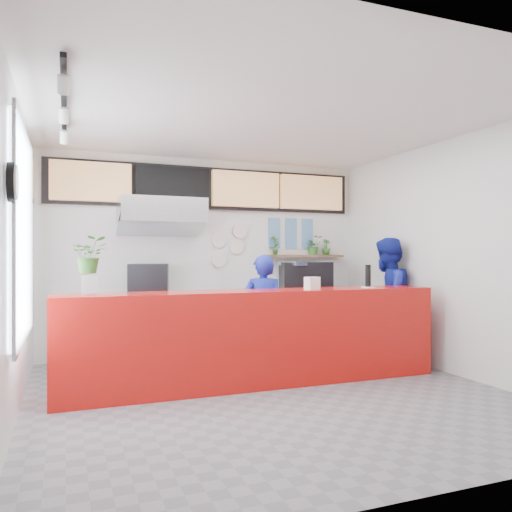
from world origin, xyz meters
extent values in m
plane|color=slate|center=(0.00, 0.00, 0.00)|extent=(5.00, 5.00, 0.00)
plane|color=silver|center=(0.00, 0.00, 3.00)|extent=(5.00, 5.00, 0.00)
plane|color=white|center=(0.00, 2.50, 1.50)|extent=(5.00, 0.00, 5.00)
plane|color=white|center=(-2.50, 0.00, 1.50)|extent=(0.00, 5.00, 5.00)
plane|color=white|center=(2.50, 0.00, 1.50)|extent=(0.00, 5.00, 5.00)
cube|color=red|center=(0.00, 0.40, 0.55)|extent=(4.50, 0.60, 1.10)
cube|color=beige|center=(0.00, 2.49, 2.60)|extent=(5.00, 0.02, 0.80)
cube|color=#B2B5BA|center=(-0.80, 2.20, 0.45)|extent=(1.80, 0.60, 0.90)
cube|color=black|center=(-0.97, 2.20, 1.14)|extent=(0.65, 0.65, 0.49)
cube|color=#B2B5BA|center=(-0.80, 2.15, 2.15)|extent=(1.20, 0.70, 0.35)
cube|color=#B2B5BA|center=(-0.80, 2.15, 1.95)|extent=(1.20, 0.69, 0.31)
cube|color=#B2B5BA|center=(1.50, 2.20, 0.45)|extent=(1.80, 0.60, 0.90)
cube|color=black|center=(1.52, 2.20, 1.15)|extent=(0.89, 0.73, 0.50)
cube|color=silver|center=(1.52, 2.20, 1.38)|extent=(0.78, 0.61, 0.06)
cube|color=brown|center=(1.60, 2.40, 1.50)|extent=(1.40, 0.18, 0.04)
cube|color=tan|center=(-1.75, 2.38, 2.55)|extent=(1.10, 0.10, 0.55)
cube|color=black|center=(-0.59, 2.38, 2.55)|extent=(1.10, 0.10, 0.55)
cube|color=tan|center=(0.57, 2.38, 2.55)|extent=(1.10, 0.10, 0.55)
cube|color=tan|center=(1.73, 2.38, 2.55)|extent=(1.10, 0.10, 0.55)
cube|color=black|center=(0.00, 2.46, 2.55)|extent=(4.80, 0.04, 0.65)
cube|color=silver|center=(-2.47, 0.30, 1.70)|extent=(0.04, 2.20, 1.90)
cube|color=#B2B5BA|center=(-2.45, 0.30, 1.70)|extent=(0.03, 2.30, 2.00)
cylinder|color=black|center=(-2.46, -0.90, 2.05)|extent=(0.05, 0.30, 0.30)
cylinder|color=white|center=(-2.43, -0.90, 2.05)|extent=(0.02, 0.26, 0.26)
cube|color=black|center=(-2.10, 0.00, 2.94)|extent=(0.05, 2.40, 0.04)
cylinder|color=silver|center=(0.15, 2.47, 1.75)|extent=(0.24, 0.03, 0.24)
cylinder|color=silver|center=(0.45, 2.47, 1.65)|extent=(0.24, 0.03, 0.24)
cylinder|color=silver|center=(0.15, 2.47, 1.45)|extent=(0.24, 0.03, 0.24)
cylinder|color=silver|center=(0.50, 2.47, 1.90)|extent=(0.24, 0.03, 0.24)
cube|color=#598CBF|center=(1.10, 2.48, 2.00)|extent=(0.20, 0.02, 0.25)
cube|color=#598CBF|center=(1.40, 2.48, 2.00)|extent=(0.20, 0.02, 0.25)
cube|color=#598CBF|center=(1.70, 2.48, 2.00)|extent=(0.20, 0.02, 0.25)
cube|color=#598CBF|center=(1.10, 2.48, 1.75)|extent=(0.20, 0.02, 0.25)
cube|color=#598CBF|center=(1.40, 2.48, 1.75)|extent=(0.20, 0.02, 0.25)
cube|color=#598CBF|center=(1.70, 2.48, 1.75)|extent=(0.20, 0.02, 0.25)
imported|color=navy|center=(0.31, 1.00, 0.76)|extent=(0.65, 0.56, 1.51)
imported|color=navy|center=(2.22, 0.98, 0.88)|extent=(1.07, 1.00, 1.76)
imported|color=#316C25|center=(1.08, 2.40, 1.68)|extent=(0.19, 0.16, 0.31)
imported|color=#316C25|center=(1.78, 2.40, 1.68)|extent=(0.30, 0.26, 0.31)
imported|color=#316C25|center=(2.01, 2.40, 1.65)|extent=(0.16, 0.15, 0.27)
cylinder|color=white|center=(-1.86, 0.39, 1.20)|extent=(0.18, 0.18, 0.20)
imported|color=#316C25|center=(-1.86, 0.39, 1.51)|extent=(0.37, 0.33, 0.38)
cube|color=white|center=(0.67, 0.30, 1.18)|extent=(0.20, 0.15, 0.15)
cylinder|color=white|center=(1.47, 0.33, 1.11)|extent=(0.18, 0.18, 0.01)
cylinder|color=black|center=(1.47, 0.33, 1.25)|extent=(0.08, 0.08, 0.27)
camera|label=1|loc=(-2.08, -5.02, 1.50)|focal=35.00mm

